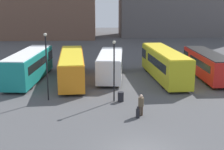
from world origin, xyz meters
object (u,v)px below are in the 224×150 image
object	(u,v)px
traveler	(141,103)
lamp_post_1	(47,62)
bus_3	(164,63)
bus_1	(72,66)
bus_0	(29,65)
trash_bin	(121,97)
bus_4	(207,64)
suitcase	(138,113)
lamp_post_0	(114,66)
bus_2	(110,64)

from	to	relation	value
traveler	lamp_post_1	world-z (taller)	lamp_post_1
bus_3	bus_1	bearing A→B (deg)	86.53
traveler	lamp_post_1	bearing A→B (deg)	67.81
bus_1	bus_3	xyz separation A→B (m)	(10.13, 0.12, 0.17)
bus_0	trash_bin	world-z (taller)	bus_0
bus_3	lamp_post_1	bearing A→B (deg)	116.67
bus_1	bus_4	world-z (taller)	bus_1
suitcase	bus_0	bearing A→B (deg)	47.85
traveler	bus_1	bearing A→B (deg)	34.96
lamp_post_0	trash_bin	xyz separation A→B (m)	(0.58, -0.09, -2.72)
bus_3	lamp_post_1	distance (m)	13.72
bus_3	traveler	xyz separation A→B (m)	(-4.06, -11.05, -0.78)
bus_0	suitcase	xyz separation A→B (m)	(10.37, -11.54, -1.38)
traveler	lamp_post_0	world-z (taller)	lamp_post_0
bus_1	traveler	size ratio (longest dim) A/B	7.41
bus_0	bus_1	world-z (taller)	bus_0
traveler	bus_3	bearing A→B (deg)	-14.28
lamp_post_0	suitcase	bearing A→B (deg)	-68.04
lamp_post_0	bus_1	bearing A→B (deg)	119.44
bus_3	trash_bin	size ratio (longest dim) A/B	13.99
bus_2	traveler	distance (m)	11.94
lamp_post_0	lamp_post_1	size ratio (longest dim) A/B	0.90
traveler	bus_0	bearing A→B (deg)	49.72
bus_1	lamp_post_0	size ratio (longest dim) A/B	2.33
bus_3	bus_4	bearing A→B (deg)	-89.58
bus_4	traveler	size ratio (longest dim) A/B	6.37
bus_4	suitcase	xyz separation A→B (m)	(-9.34, -11.87, -1.23)
bus_1	suitcase	size ratio (longest dim) A/B	13.47
bus_4	traveler	xyz separation A→B (m)	(-9.04, -11.44, -0.56)
traveler	bus_2	bearing A→B (deg)	14.75
traveler	suitcase	size ratio (longest dim) A/B	1.82
bus_4	bus_2	bearing A→B (deg)	88.18
bus_4	traveler	distance (m)	14.60
bus_0	bus_2	xyz separation A→B (m)	(8.83, 0.67, -0.17)
bus_1	lamp_post_1	distance (m)	7.27
lamp_post_1	lamp_post_0	bearing A→B (deg)	-5.82
bus_2	traveler	bearing A→B (deg)	-165.87
bus_3	trash_bin	distance (m)	9.43
bus_1	bus_4	bearing A→B (deg)	-92.06
bus_3	trash_bin	world-z (taller)	bus_3
bus_1	suitcase	bearing A→B (deg)	-157.05
bus_1	bus_3	distance (m)	10.13
bus_2	bus_0	bearing A→B (deg)	99.64
lamp_post_0	lamp_post_1	bearing A→B (deg)	174.18
bus_0	suitcase	distance (m)	15.57
bus_4	trash_bin	size ratio (longest dim) A/B	12.54
bus_4	suitcase	bearing A→B (deg)	141.77
bus_3	suitcase	world-z (taller)	bus_3
trash_bin	bus_0	bearing A→B (deg)	140.53
bus_0	bus_4	size ratio (longest dim) A/B	1.03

